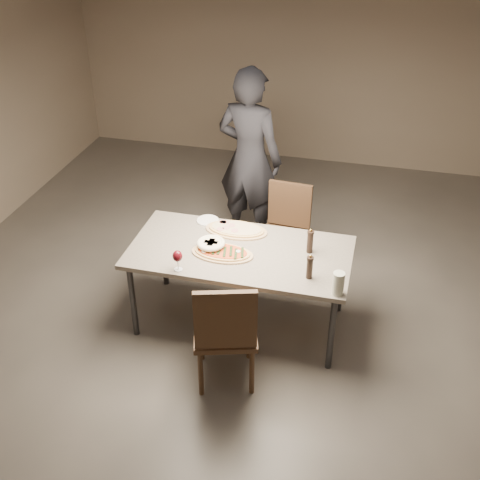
% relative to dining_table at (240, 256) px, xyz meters
% --- Properties ---
extents(room, '(7.00, 7.00, 7.00)m').
position_rel_dining_table_xyz_m(room, '(0.00, 0.00, 0.71)').
color(room, '#57514B').
rests_on(room, ground).
extents(dining_table, '(1.80, 0.90, 0.75)m').
position_rel_dining_table_xyz_m(dining_table, '(0.00, 0.00, 0.00)').
color(dining_table, slate).
rests_on(dining_table, ground).
extents(zucchini_pizza, '(0.51, 0.28, 0.05)m').
position_rel_dining_table_xyz_m(zucchini_pizza, '(-0.12, -0.09, 0.07)').
color(zucchini_pizza, tan).
rests_on(zucchini_pizza, dining_table).
extents(ham_pizza, '(0.54, 0.30, 0.04)m').
position_rel_dining_table_xyz_m(ham_pizza, '(-0.10, 0.28, 0.07)').
color(ham_pizza, tan).
rests_on(ham_pizza, dining_table).
extents(bread_basket, '(0.23, 0.23, 0.08)m').
position_rel_dining_table_xyz_m(bread_basket, '(-0.23, -0.05, 0.11)').
color(bread_basket, '#F4EBC5').
rests_on(bread_basket, dining_table).
extents(oil_dish, '(0.13, 0.13, 0.02)m').
position_rel_dining_table_xyz_m(oil_dish, '(-0.17, -0.14, 0.07)').
color(oil_dish, white).
rests_on(oil_dish, dining_table).
extents(pepper_mill_left, '(0.05, 0.05, 0.21)m').
position_rel_dining_table_xyz_m(pepper_mill_left, '(0.60, -0.24, 0.16)').
color(pepper_mill_left, black).
rests_on(pepper_mill_left, dining_table).
extents(pepper_mill_right, '(0.06, 0.06, 0.22)m').
position_rel_dining_table_xyz_m(pepper_mill_right, '(0.55, 0.11, 0.16)').
color(pepper_mill_right, black).
rests_on(pepper_mill_right, dining_table).
extents(carafe, '(0.09, 0.09, 0.18)m').
position_rel_dining_table_xyz_m(carafe, '(0.83, -0.38, 0.15)').
color(carafe, silver).
rests_on(carafe, dining_table).
extents(wine_glass, '(0.08, 0.08, 0.17)m').
position_rel_dining_table_xyz_m(wine_glass, '(-0.40, -0.38, 0.18)').
color(wine_glass, silver).
rests_on(wine_glass, dining_table).
extents(side_plate, '(0.19, 0.19, 0.01)m').
position_rel_dining_table_xyz_m(side_plate, '(-0.39, 0.38, 0.06)').
color(side_plate, white).
rests_on(side_plate, dining_table).
extents(chair_near, '(0.58, 0.58, 0.98)m').
position_rel_dining_table_xyz_m(chair_near, '(0.08, -0.74, -0.14)').
color(chair_near, '#412B1B').
rests_on(chair_near, ground).
extents(chair_far, '(0.46, 0.46, 0.91)m').
position_rel_dining_table_xyz_m(chair_far, '(0.23, 0.86, -0.18)').
color(chair_far, '#412B1B').
rests_on(chair_far, ground).
extents(diner, '(0.76, 0.58, 1.86)m').
position_rel_dining_table_xyz_m(diner, '(-0.24, 1.35, 0.24)').
color(diner, black).
rests_on(diner, ground).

